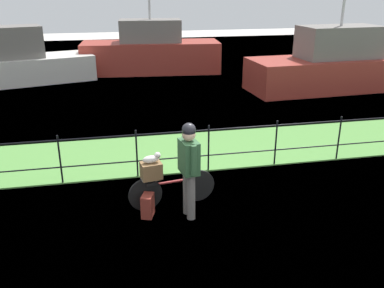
% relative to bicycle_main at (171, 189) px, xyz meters
% --- Properties ---
extents(ground_plane, '(60.00, 60.00, 0.00)m').
position_rel_bicycle_main_xyz_m(ground_plane, '(1.00, -0.63, -0.32)').
color(ground_plane, beige).
extents(grass_strip, '(27.00, 2.40, 0.03)m').
position_rel_bicycle_main_xyz_m(grass_strip, '(1.00, 2.47, -0.31)').
color(grass_strip, '#569342').
rests_on(grass_strip, ground).
extents(harbor_water, '(30.00, 30.00, 0.00)m').
position_rel_bicycle_main_xyz_m(harbor_water, '(1.00, 9.67, -0.32)').
color(harbor_water, '#60849E').
rests_on(harbor_water, ground).
extents(iron_fence, '(18.04, 0.04, 1.03)m').
position_rel_bicycle_main_xyz_m(iron_fence, '(1.00, 1.30, 0.27)').
color(iron_fence, black).
rests_on(iron_fence, ground).
extents(bicycle_main, '(1.59, 0.30, 0.60)m').
position_rel_bicycle_main_xyz_m(bicycle_main, '(0.00, 0.00, 0.00)').
color(bicycle_main, black).
rests_on(bicycle_main, ground).
extents(wooden_crate, '(0.38, 0.32, 0.29)m').
position_rel_bicycle_main_xyz_m(wooden_crate, '(-0.35, -0.05, 0.42)').
color(wooden_crate, brown).
rests_on(wooden_crate, bicycle_main).
extents(terrier_dog, '(0.32, 0.18, 0.18)m').
position_rel_bicycle_main_xyz_m(terrier_dog, '(-0.33, -0.05, 0.65)').
color(terrier_dog, silver).
rests_on(terrier_dog, wooden_crate).
extents(cyclist_person, '(0.32, 0.54, 1.68)m').
position_rel_bicycle_main_xyz_m(cyclist_person, '(0.24, -0.42, 0.68)').
color(cyclist_person, slate).
rests_on(cyclist_person, ground).
extents(backpack_on_paving, '(0.26, 0.32, 0.40)m').
position_rel_bicycle_main_xyz_m(backpack_on_paving, '(-0.46, -0.28, -0.12)').
color(backpack_on_paving, maroon).
rests_on(backpack_on_paving, ground).
extents(moored_boat_near, '(6.17, 2.49, 3.90)m').
position_rel_bicycle_main_xyz_m(moored_boat_near, '(1.04, 12.20, 0.56)').
color(moored_boat_near, '#9E3328').
rests_on(moored_boat_near, ground).
extents(moored_boat_mid, '(6.97, 3.68, 3.82)m').
position_rel_bicycle_main_xyz_m(moored_boat_mid, '(-4.85, 10.96, 0.49)').
color(moored_boat_mid, silver).
rests_on(moored_boat_mid, ground).
extents(moored_boat_far, '(6.72, 2.50, 3.92)m').
position_rel_bicycle_main_xyz_m(moored_boat_far, '(7.46, 7.58, 0.54)').
color(moored_boat_far, '#9E3328').
rests_on(moored_boat_far, ground).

